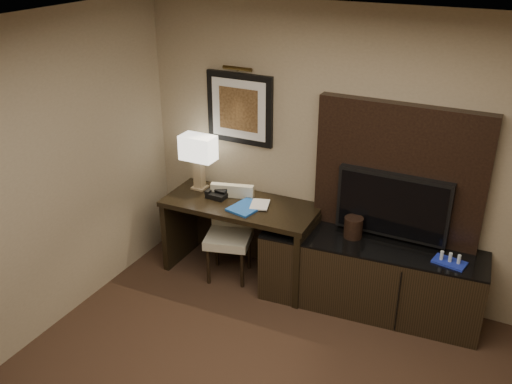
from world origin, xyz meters
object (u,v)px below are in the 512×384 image
Objects in this scene: table_lamp at (199,164)px; desk_phone at (218,192)px; tv at (393,205)px; desk_chair at (229,237)px; desk at (241,239)px; ice_bucket at (353,227)px; minibar_tray at (450,258)px; credenza at (369,275)px.

desk_phone is (0.27, -0.09, -0.23)m from table_lamp.
tv is 1.11× the size of desk_chair.
desk_phone is (-1.69, -0.17, -0.16)m from tv.
ice_bucket reaches higher than desk.
desk_phone reaches higher than minibar_tray.
credenza is at bearing -2.27° from table_lamp.
ice_bucket is 0.87m from minibar_tray.
credenza is at bearing -8.29° from ice_bucket.
credenza is 10.22× the size of desk_phone.
ice_bucket is at bearing -1.54° from table_lamp.
table_lamp reaches higher than ice_bucket.
minibar_tray is at bearing 2.40° from desk_phone.
credenza is at bearing -125.57° from tv.
desk is 5.71× the size of minibar_tray.
desk is 1.32m from credenza.
table_lamp is 2.07× the size of minibar_tray.
tv is 3.77× the size of minibar_tray.
credenza is 3.64× the size of table_lamp.
desk_chair is at bearing -24.65° from table_lamp.
ice_bucket is 0.72× the size of minibar_tray.
desk_phone is at bearing 173.53° from desk.
ice_bucket is (1.66, -0.04, -0.30)m from table_lamp.
desk_phone is 0.74× the size of minibar_tray.
table_lamp is at bearing 177.39° from minibar_tray.
tv is at bearing -5.44° from desk_chair.
ice_bucket reaches higher than credenza.
desk is 1.19m from ice_bucket.
desk is at bearing 176.81° from credenza.
desk is 0.53m from desk_phone.
ice_bucket is (-0.30, -0.12, -0.24)m from tv.
ice_bucket reaches higher than minibar_tray.
desk is at bearing -1.39° from desk_phone.
tv reaches higher than credenza.
desk_chair reaches higher than credenza.
desk_chair is (-1.41, -0.13, 0.11)m from credenza.
tv is at bearing 8.67° from desk_phone.
desk is 7.75× the size of desk_phone.
tv is 0.40m from ice_bucket.
ice_bucket is at bearing 4.98° from desk_phone.
desk_phone reaches higher than credenza.
ice_bucket is (1.39, 0.05, -0.08)m from desk_phone.
credenza is 2.00m from table_lamp.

